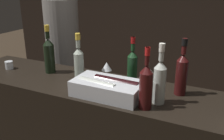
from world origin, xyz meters
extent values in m
cube|color=#B7BABF|center=(0.04, 0.15, 1.00)|extent=(0.44, 0.24, 0.10)
cylinder|color=#B2B7AD|center=(-0.02, 0.11, 1.03)|extent=(0.26, 0.10, 0.07)
cylinder|color=black|center=(0.08, 0.19, 1.03)|extent=(0.30, 0.09, 0.07)
cylinder|color=silver|center=(-0.10, 0.40, 0.96)|extent=(0.07, 0.07, 0.00)
cylinder|color=silver|center=(-0.10, 0.40, 0.99)|extent=(0.01, 0.01, 0.06)
cone|color=silver|center=(-0.10, 0.40, 1.05)|extent=(0.07, 0.07, 0.06)
cylinder|color=silver|center=(-0.92, 0.26, 0.99)|extent=(0.06, 0.06, 0.06)
sphere|color=#EFB256|center=(-0.92, 0.26, 0.99)|extent=(0.03, 0.03, 0.03)
cylinder|color=#9EA899|center=(-0.26, 0.29, 1.05)|extent=(0.07, 0.07, 0.20)
cone|color=#9EA899|center=(-0.26, 0.29, 1.18)|extent=(0.07, 0.07, 0.04)
cylinder|color=#9EA899|center=(-0.26, 0.29, 1.25)|extent=(0.03, 0.03, 0.10)
cylinder|color=gold|center=(-0.26, 0.29, 1.28)|extent=(0.03, 0.03, 0.05)
cylinder|color=#380F0F|center=(0.30, 0.09, 1.06)|extent=(0.08, 0.08, 0.21)
cone|color=#380F0F|center=(0.30, 0.09, 1.19)|extent=(0.08, 0.08, 0.05)
cylinder|color=#380F0F|center=(0.30, 0.09, 1.26)|extent=(0.02, 0.02, 0.10)
cylinder|color=red|center=(0.30, 0.09, 1.29)|extent=(0.03, 0.03, 0.04)
cylinder|color=#380F0F|center=(0.44, 0.37, 1.06)|extent=(0.07, 0.07, 0.22)
cone|color=#380F0F|center=(0.44, 0.37, 1.20)|extent=(0.07, 0.07, 0.04)
cylinder|color=#380F0F|center=(0.44, 0.37, 1.27)|extent=(0.03, 0.03, 0.10)
cylinder|color=black|center=(0.44, 0.37, 1.29)|extent=(0.03, 0.03, 0.04)
cylinder|color=black|center=(-0.56, 0.33, 1.06)|extent=(0.08, 0.08, 0.22)
cone|color=black|center=(-0.56, 0.33, 1.20)|extent=(0.08, 0.08, 0.05)
cylinder|color=black|center=(-0.56, 0.33, 1.28)|extent=(0.03, 0.03, 0.10)
cylinder|color=gold|center=(-0.56, 0.33, 1.30)|extent=(0.04, 0.04, 0.05)
cylinder|color=#B2B7AD|center=(0.35, 0.19, 1.06)|extent=(0.07, 0.07, 0.22)
cone|color=#B2B7AD|center=(0.35, 0.19, 1.19)|extent=(0.07, 0.07, 0.04)
cylinder|color=#B2B7AD|center=(0.35, 0.19, 1.27)|extent=(0.03, 0.03, 0.10)
cylinder|color=white|center=(0.35, 0.19, 1.29)|extent=(0.03, 0.03, 0.05)
cylinder|color=#143319|center=(0.10, 0.42, 1.05)|extent=(0.07, 0.07, 0.19)
cone|color=#143319|center=(0.10, 0.42, 1.17)|extent=(0.07, 0.07, 0.04)
cylinder|color=#143319|center=(0.10, 0.42, 1.23)|extent=(0.03, 0.03, 0.10)
cylinder|color=maroon|center=(0.10, 0.42, 1.26)|extent=(0.03, 0.03, 0.04)
cube|color=black|center=(-0.92, 1.00, 0.38)|extent=(0.27, 0.20, 0.76)
cylinder|color=slate|center=(-0.92, 1.00, 1.11)|extent=(0.36, 0.36, 0.70)
camera|label=1|loc=(0.68, -1.13, 1.64)|focal=40.00mm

